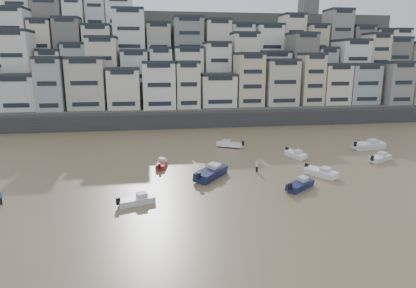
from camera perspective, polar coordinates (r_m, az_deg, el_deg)
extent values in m
cube|color=#38383A|center=(89.42, 1.48, 3.78)|extent=(140.00, 3.00, 3.50)
cube|color=#4C4C47|center=(97.14, 3.65, 4.65)|extent=(140.00, 14.00, 4.00)
cube|color=#4C4C47|center=(108.43, 2.30, 7.14)|extent=(140.00, 14.00, 10.00)
cube|color=#4C4C47|center=(119.86, 1.19, 9.63)|extent=(140.00, 14.00, 18.00)
cube|color=#4C4C47|center=(131.52, 0.27, 11.68)|extent=(140.00, 16.00, 26.00)
cube|color=#4C4C47|center=(145.32, -0.63, 12.99)|extent=(140.00, 18.00, 32.00)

